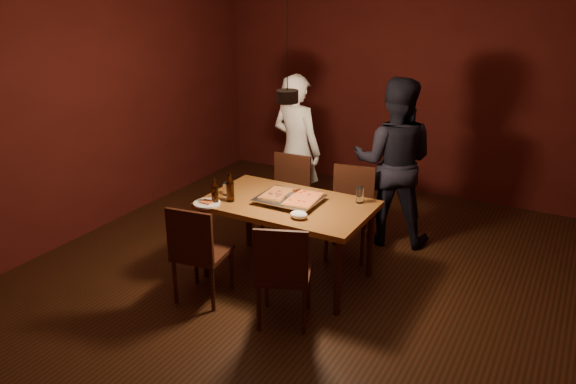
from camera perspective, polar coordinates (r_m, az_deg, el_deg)
The scene contains 19 objects.
room_shell at distance 4.65m, azimuth -0.07°, elevation 5.45°, with size 6.00×6.00×6.00m.
dining_table at distance 5.08m, azimuth 0.00°, elevation -1.83°, with size 1.50×0.90×0.75m.
chair_far_left at distance 5.97m, azimuth 0.03°, elevation 0.28°, with size 0.45×0.45×0.49m.
chair_far_right at distance 5.64m, azimuth 6.43°, elevation -1.12°, with size 0.49×0.49×0.49m.
chair_near_left at distance 4.79m, azimuth -9.24°, elevation -5.41°, with size 0.48×0.48×0.49m.
chair_near_right at distance 4.41m, azimuth -0.54°, elevation -7.57°, with size 0.54×0.54×0.49m.
pizza_tray at distance 5.04m, azimuth 0.14°, elevation -0.81°, with size 0.55×0.45×0.05m, color silver.
pizza_meat at distance 5.11m, azimuth -1.13°, elevation -0.13°, with size 0.21×0.34×0.02m, color maroon.
pizza_cheese at distance 4.98m, azimuth 1.54°, elevation -0.69°, with size 0.26×0.41×0.02m, color gold.
spatula at distance 5.04m, azimuth 0.18°, elevation -0.35°, with size 0.09×0.24×0.04m, color silver, non-canonical shape.
beer_bottle_a at distance 5.03m, azimuth -7.46°, elevation 0.09°, with size 0.06×0.06×0.23m.
beer_bottle_b at distance 5.06m, azimuth -5.90°, elevation 0.48°, with size 0.07×0.07×0.27m.
water_glass_left at distance 5.24m, azimuth -6.26°, elevation 0.30°, with size 0.07×0.07×0.11m, color silver.
water_glass_right at distance 5.06m, azimuth 7.32°, elevation -0.31°, with size 0.07×0.07×0.14m, color silver.
plate_slice at distance 5.06m, azimuth -8.24°, elevation -1.13°, with size 0.24×0.24×0.03m.
napkin at distance 4.71m, azimuth 1.10°, elevation -2.34°, with size 0.15×0.12×0.06m, color white.
diner_white at distance 6.27m, azimuth 0.86°, elevation 4.29°, with size 0.62×0.41×1.69m, color white.
diner_dark at distance 5.86m, azimuth 10.67°, elevation 3.00°, with size 0.85×0.66×1.74m, color black.
pendant_lamp at distance 4.57m, azimuth -0.07°, elevation 9.81°, with size 0.18×0.18×1.10m.
Camera 1 is at (2.17, -3.92, 2.64)m, focal length 35.00 mm.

